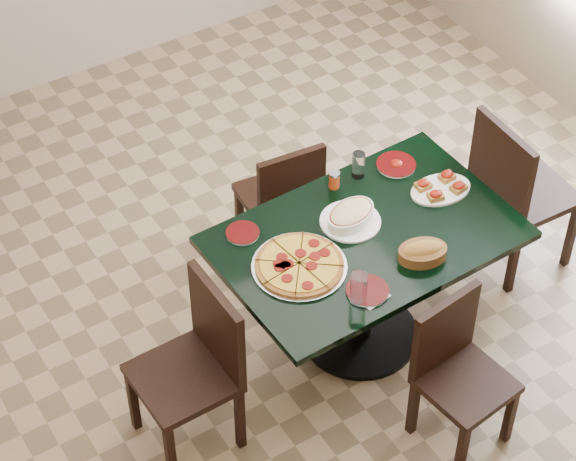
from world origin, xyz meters
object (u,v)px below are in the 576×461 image
chair_right (514,187)px  pepperoni_pizza (299,265)px  lasagna_casserole (351,216)px  bread_basket (423,252)px  chair_far (284,196)px  bruschetta_platter (441,187)px  chair_near (456,366)px  main_table (364,261)px  chair_left (198,360)px

chair_right → pepperoni_pizza: size_ratio=2.19×
lasagna_casserole → bread_basket: bearing=-81.1°
lasagna_casserole → chair_far: bearing=78.2°
chair_far → bruschetta_platter: chair_far is taller
lasagna_casserole → bruschetta_platter: bearing=-18.6°
chair_near → bruschetta_platter: bearing=51.8°
main_table → chair_near: bearing=-88.7°
chair_left → bruschetta_platter: chair_left is taller
chair_right → chair_left: (-1.98, -0.12, -0.04)m
bruschetta_platter → lasagna_casserole: bearing=-179.3°
main_table → bread_basket: size_ratio=5.35×
bread_basket → bruschetta_platter: (0.36, 0.33, -0.02)m
main_table → chair_right: chair_right is taller
bread_basket → pepperoni_pizza: bearing=172.6°
chair_left → chair_far: bearing=128.8°
chair_far → pepperoni_pizza: size_ratio=1.82×
chair_far → bread_basket: bearing=105.1°
main_table → lasagna_casserole: bearing=96.6°
lasagna_casserole → chair_right: bearing=-17.2°
bruschetta_platter → chair_left: bearing=-168.1°
main_table → chair_left: bearing=-177.1°
chair_far → bread_basket: (0.17, -0.99, 0.33)m
chair_far → lasagna_casserole: bearing=96.8°
pepperoni_pizza → lasagna_casserole: lasagna_casserole is taller
chair_far → chair_near: (0.07, -1.42, 0.00)m
pepperoni_pizza → bread_basket: bread_basket is taller
bruschetta_platter → main_table: bearing=-166.6°
chair_right → pepperoni_pizza: bearing=93.9°
chair_right → lasagna_casserole: size_ratio=3.26×
lasagna_casserole → bread_basket: size_ratio=1.10×
chair_far → bruschetta_platter: bearing=134.5°
chair_right → pepperoni_pizza: (-1.39, -0.06, 0.21)m
chair_right → bruschetta_platter: size_ratio=2.87×
lasagna_casserole → main_table: bearing=-94.5°
chair_left → bread_basket: size_ratio=3.38×
chair_right → lasagna_casserole: bearing=87.5°
chair_right → bruschetta_platter: (-0.50, 0.02, 0.21)m
main_table → lasagna_casserole: (-0.02, 0.11, 0.23)m
main_table → chair_right: (1.00, 0.04, -0.01)m
pepperoni_pizza → chair_far: bearing=63.6°
chair_right → bruschetta_platter: bearing=88.9°
chair_near → pepperoni_pizza: (-0.43, 0.69, 0.31)m
bruschetta_platter → chair_far: bearing=135.2°
main_table → bruschetta_platter: bearing=5.1°
chair_far → chair_right: bearing=152.1°
chair_near → chair_right: 1.21m
bread_basket → bruschetta_platter: bearing=60.4°
chair_near → chair_right: bearing=30.5°
chair_right → bruschetta_platter: 0.54m
main_table → lasagna_casserole: size_ratio=4.85×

